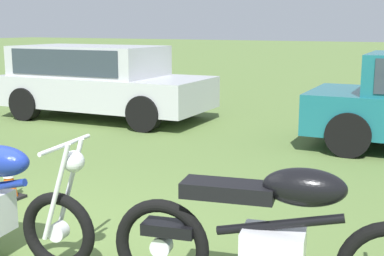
# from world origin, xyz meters

# --- Properties ---
(motorcycle_black) EXTENTS (2.12, 0.82, 1.02)m
(motorcycle_black) POSITION_xyz_m (2.25, 0.40, 0.49)
(motorcycle_black) COLOR black
(motorcycle_black) RESTS_ON ground
(car_silver) EXTENTS (4.18, 2.10, 1.43)m
(car_silver) POSITION_xyz_m (-3.31, 5.63, 0.83)
(car_silver) COLOR #B2B5BA
(car_silver) RESTS_ON ground
(traffic_cone) EXTENTS (0.25, 0.25, 0.50)m
(traffic_cone) POSITION_xyz_m (-0.98, 1.16, 0.23)
(traffic_cone) COLOR #EA590F
(traffic_cone) RESTS_ON ground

